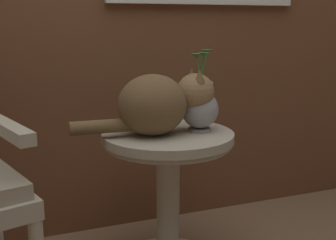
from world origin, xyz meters
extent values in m
cylinder|color=#B2A893|center=(0.12, 0.30, 0.29)|extent=(0.09, 0.09, 0.52)
cylinder|color=#B2A893|center=(0.12, 0.30, 0.57)|extent=(0.52, 0.52, 0.03)
torus|color=#B2A893|center=(0.12, 0.30, 0.54)|extent=(0.50, 0.50, 0.02)
cube|color=#B2A893|center=(-0.48, 0.19, 0.69)|extent=(0.17, 0.42, 0.04)
ellipsoid|color=brown|center=(0.05, 0.28, 0.70)|extent=(0.28, 0.25, 0.23)
sphere|color=olive|center=(0.23, 0.27, 0.75)|extent=(0.15, 0.15, 0.15)
cone|color=brown|center=(0.22, 0.23, 0.81)|extent=(0.05, 0.05, 0.05)
cone|color=brown|center=(0.23, 0.31, 0.81)|extent=(0.05, 0.05, 0.05)
cylinder|color=brown|center=(-0.14, 0.29, 0.63)|extent=(0.24, 0.06, 0.05)
cylinder|color=#99999E|center=(0.25, 0.28, 0.59)|extent=(0.09, 0.09, 0.01)
ellipsoid|color=#99999E|center=(0.25, 0.28, 0.67)|extent=(0.15, 0.15, 0.15)
cylinder|color=#99999E|center=(0.25, 0.28, 0.75)|extent=(0.08, 0.08, 0.05)
torus|color=#99999E|center=(0.25, 0.28, 0.78)|extent=(0.10, 0.10, 0.02)
cylinder|color=#387533|center=(0.25, 0.29, 0.83)|extent=(0.01, 0.03, 0.11)
cone|color=#387533|center=(0.25, 0.30, 0.88)|extent=(0.04, 0.04, 0.02)
cylinder|color=#387533|center=(0.27, 0.29, 0.84)|extent=(0.04, 0.03, 0.12)
cone|color=#387533|center=(0.29, 0.30, 0.90)|extent=(0.04, 0.04, 0.02)
cylinder|color=#387533|center=(0.25, 0.26, 0.83)|extent=(0.01, 0.03, 0.11)
cone|color=#387533|center=(0.25, 0.25, 0.89)|extent=(0.04, 0.04, 0.02)
camera|label=1|loc=(-0.50, -1.30, 1.01)|focal=47.73mm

